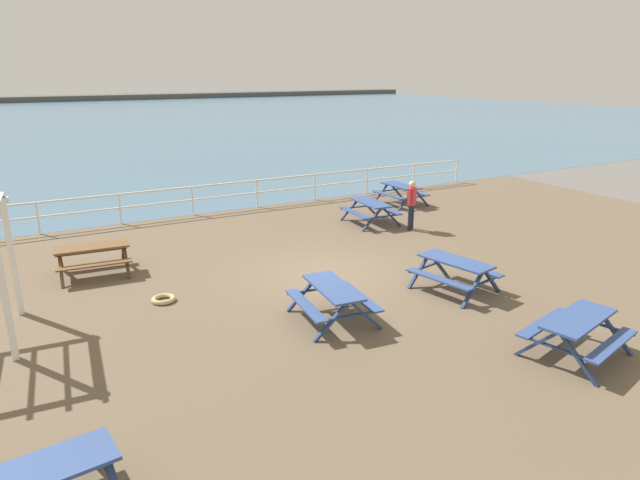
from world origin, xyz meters
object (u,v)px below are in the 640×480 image
object	(u,v)px
picnic_table_near_left	(370,207)
visitor	(412,202)
picnic_table_far_right	(578,327)
picnic_table_corner	(401,190)
picnic_table_near_right	(455,268)
picnic_table_seaward	(333,295)
picnic_table_mid_centre	(92,253)

from	to	relation	value
picnic_table_near_left	visitor	distance (m)	1.56
picnic_table_far_right	picnic_table_corner	distance (m)	12.30
picnic_table_near_left	picnic_table_near_right	xyz separation A→B (m)	(-1.66, -6.09, 0.00)
picnic_table_near_right	picnic_table_seaward	distance (m)	3.42
picnic_table_near_left	picnic_table_seaward	world-z (taller)	same
picnic_table_far_right	visitor	xyz separation A→B (m)	(2.62, 8.31, 0.36)
picnic_table_near_right	picnic_table_mid_centre	bearing A→B (deg)	42.12
picnic_table_far_right	picnic_table_seaward	world-z (taller)	same
picnic_table_corner	picnic_table_near_left	bearing A→B (deg)	121.49
picnic_table_seaward	visitor	size ratio (longest dim) A/B	1.17
visitor	picnic_table_far_right	bearing A→B (deg)	-51.42
picnic_table_seaward	picnic_table_corner	bearing A→B (deg)	-38.47
picnic_table_near_right	picnic_table_far_right	world-z (taller)	same
visitor	picnic_table_corner	bearing A→B (deg)	114.19
picnic_table_near_left	picnic_table_far_right	bearing A→B (deg)	172.62
picnic_table_seaward	picnic_table_near_right	bearing A→B (deg)	-83.72
picnic_table_near_left	picnic_table_corner	xyz separation A→B (m)	(2.68, 1.79, 0.00)
picnic_table_mid_centre	picnic_table_seaward	distance (m)	6.79
picnic_table_near_right	picnic_table_mid_centre	xyz separation A→B (m)	(-7.48, 5.43, 0.00)
picnic_table_far_right	picnic_table_corner	size ratio (longest dim) A/B	1.13
picnic_table_near_right	picnic_table_corner	size ratio (longest dim) A/B	1.11
picnic_table_near_left	visitor	xyz separation A→B (m)	(0.74, -1.32, 0.36)
picnic_table_seaward	picnic_table_corner	distance (m)	11.07
picnic_table_near_left	picnic_table_near_right	size ratio (longest dim) A/B	0.91
picnic_table_near_right	visitor	xyz separation A→B (m)	(2.40, 4.77, 0.36)
picnic_table_far_right	picnic_table_seaward	bearing A→B (deg)	118.55
picnic_table_near_left	visitor	bearing A→B (deg)	-147.16
picnic_table_corner	picnic_table_seaward	bearing A→B (deg)	133.19
picnic_table_near_right	visitor	size ratio (longest dim) A/B	1.25
picnic_table_near_left	picnic_table_corner	world-z (taller)	same
picnic_table_mid_centre	picnic_table_far_right	world-z (taller)	same
picnic_table_mid_centre	visitor	world-z (taller)	visitor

